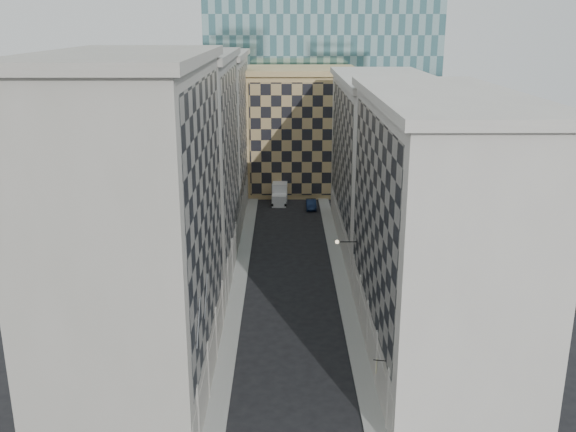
{
  "coord_description": "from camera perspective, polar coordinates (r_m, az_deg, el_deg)",
  "views": [
    {
      "loc": [
        -0.71,
        -31.4,
        25.57
      ],
      "look_at": [
        -0.38,
        12.75,
        12.12
      ],
      "focal_mm": 40.0,
      "sensor_mm": 36.0,
      "label": 1
    }
  ],
  "objects": [
    {
      "name": "sidewalk_east",
      "position": [
        66.75,
        4.75,
        -5.57
      ],
      "size": [
        1.5,
        100.0,
        0.15
      ],
      "primitive_type": "cube",
      "color": "gray",
      "rests_on": "ground"
    },
    {
      "name": "bldg_left_b",
      "position": [
        66.74,
        -9.21,
        4.4
      ],
      "size": [
        10.8,
        22.8,
        22.7
      ],
      "color": "gray",
      "rests_on": "ground"
    },
    {
      "name": "tan_block",
      "position": [
        100.64,
        1.13,
        7.72
      ],
      "size": [
        16.8,
        14.8,
        18.8
      ],
      "color": "tan",
      "rests_on": "ground"
    },
    {
      "name": "bldg_right_b",
      "position": [
        75.96,
        8.4,
        4.82
      ],
      "size": [
        10.8,
        28.8,
        19.7
      ],
      "color": "beige",
      "rests_on": "ground"
    },
    {
      "name": "bldg_left_c",
      "position": [
        88.24,
        -7.09,
        7.2
      ],
      "size": [
        10.8,
        22.8,
        21.7
      ],
      "color": "#A09B90",
      "rests_on": "ground"
    },
    {
      "name": "sidewalk_west",
      "position": [
        66.64,
        -4.32,
        -5.6
      ],
      "size": [
        1.5,
        100.0,
        0.15
      ],
      "primitive_type": "cube",
      "color": "gray",
      "rests_on": "ground"
    },
    {
      "name": "shop_sign",
      "position": [
        43.72,
        7.89,
        -13.04
      ],
      "size": [
        0.84,
        0.73,
        0.82
      ],
      "rotation": [
        0.0,
        0.0,
        -0.22
      ],
      "color": "black",
      "rests_on": "ground"
    },
    {
      "name": "bldg_left_a",
      "position": [
        45.72,
        -13.26,
        -1.02
      ],
      "size": [
        10.8,
        22.8,
        23.7
      ],
      "color": "#A09B90",
      "rests_on": "ground"
    },
    {
      "name": "bldg_right_a",
      "position": [
        50.2,
        12.95,
        -1.18
      ],
      "size": [
        10.8,
        26.8,
        20.7
      ],
      "color": "beige",
      "rests_on": "ground"
    },
    {
      "name": "box_truck",
      "position": [
        93.97,
        -0.74,
        1.95
      ],
      "size": [
        2.36,
        5.37,
        2.9
      ],
      "rotation": [
        0.0,
        0.0,
        -0.04
      ],
      "color": "white",
      "rests_on": "ground"
    },
    {
      "name": "church_tower",
      "position": [
        113.41,
        -0.07,
        17.64
      ],
      "size": [
        7.2,
        7.2,
        51.5
      ],
      "color": "#292320",
      "rests_on": "ground"
    },
    {
      "name": "bracket_lamp",
      "position": [
        58.91,
        4.56,
        -2.31
      ],
      "size": [
        1.98,
        0.36,
        0.36
      ],
      "color": "black",
      "rests_on": "ground"
    },
    {
      "name": "flagpoles_left",
      "position": [
        41.65,
        -7.62,
        -8.17
      ],
      "size": [
        0.1,
        6.33,
        2.33
      ],
      "color": "gray",
      "rests_on": "ground"
    },
    {
      "name": "dark_car",
      "position": [
        90.95,
        2.06,
        1.04
      ],
      "size": [
        1.4,
        4.01,
        1.32
      ],
      "primitive_type": "imported",
      "rotation": [
        0.0,
        0.0,
        0.0
      ],
      "color": "#0F1C39",
      "rests_on": "ground"
    }
  ]
}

